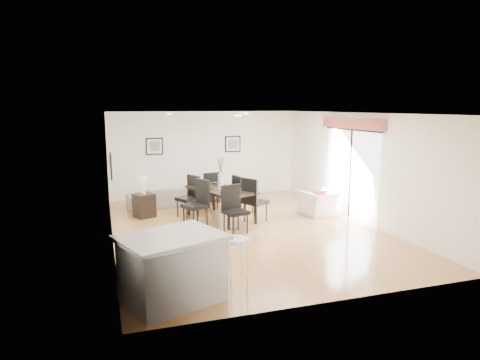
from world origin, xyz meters
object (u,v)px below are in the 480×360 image
object	(u,v)px
dining_table	(221,192)
side_table	(144,205)
dining_chair_efar	(240,192)
kitchen_island	(172,268)
dining_chair_wfar	(190,194)
dining_chair_enear	(253,198)
sofa	(160,197)
armchair	(321,203)
coffee_table	(206,195)
bar_stool	(237,246)
dining_chair_wnear	(199,200)
dining_chair_foot	(210,188)
dining_chair_head	(233,206)

from	to	relation	value
dining_table	side_table	xyz separation A→B (m)	(-1.85, 0.82, -0.41)
dining_table	dining_chair_efar	xyz separation A→B (m)	(0.68, 0.46, -0.14)
dining_chair_efar	kitchen_island	xyz separation A→B (m)	(-2.59, -4.74, -0.07)
dining_chair_wfar	dining_chair_enear	world-z (taller)	dining_chair_enear
dining_chair_wfar	dining_chair_enear	size ratio (longest dim) A/B	0.96
sofa	armchair	xyz separation A→B (m)	(3.94, -2.31, 0.05)
coffee_table	bar_stool	xyz separation A→B (m)	(-1.06, -6.51, 0.56)
dining_chair_wnear	kitchen_island	size ratio (longest dim) A/B	0.65
dining_chair_wfar	dining_chair_efar	bearing A→B (deg)	60.22
dining_chair_enear	coffee_table	distance (m)	2.84
dining_table	dining_chair_foot	bearing A→B (deg)	68.93
sofa	dining_chair_wnear	xyz separation A→B (m)	(0.61, -2.35, 0.36)
dining_chair_head	side_table	distance (m)	2.72
kitchen_island	dining_table	bearing A→B (deg)	45.98
dining_chair_foot	coffee_table	distance (m)	1.13
dining_table	kitchen_island	xyz separation A→B (m)	(-1.92, -4.28, -0.21)
dining_chair_enear	side_table	distance (m)	2.88
dining_chair_foot	bar_stool	world-z (taller)	dining_chair_foot
dining_chair_wnear	coffee_table	distance (m)	2.83
dining_table	dining_chair_wnear	world-z (taller)	dining_chair_wnear
armchair	dining_chair_efar	world-z (taller)	dining_chair_efar
dining_table	kitchen_island	bearing A→B (deg)	-134.55
armchair	dining_chair_head	world-z (taller)	dining_chair_head
sofa	kitchen_island	world-z (taller)	kitchen_island
dining_chair_efar	dining_table	bearing A→B (deg)	112.28
dining_chair_head	side_table	world-z (taller)	dining_chair_head
dining_chair_head	kitchen_island	world-z (taller)	dining_chair_head
dining_chair_wnear	dining_chair_enear	bearing A→B (deg)	62.37
side_table	kitchen_island	distance (m)	5.10
bar_stool	sofa	bearing A→B (deg)	93.33
armchair	dining_chair_efar	xyz separation A→B (m)	(-1.98, 0.86, 0.25)
dining_chair_wnear	side_table	world-z (taller)	dining_chair_wnear
kitchen_island	bar_stool	size ratio (longest dim) A/B	2.00
dining_chair_efar	bar_stool	size ratio (longest dim) A/B	1.19
coffee_table	kitchen_island	xyz separation A→B (m)	(-2.06, -6.51, 0.33)
dining_chair_enear	dining_chair_foot	distance (m)	1.83
armchair	bar_stool	xyz separation A→B (m)	(-3.58, -3.88, 0.42)
armchair	dining_chair_enear	size ratio (longest dim) A/B	0.89
dining_chair_head	coffee_table	distance (m)	3.44
dining_chair_efar	bar_stool	distance (m)	5.00
dining_chair_wnear	dining_chair_efar	world-z (taller)	dining_chair_wnear
dining_chair_head	bar_stool	xyz separation A→B (m)	(-0.90, -3.10, 0.13)
dining_chair_foot	side_table	size ratio (longest dim) A/B	1.70
armchair	coffee_table	world-z (taller)	armchair
dining_chair_efar	dining_chair_head	distance (m)	1.78
dining_chair_wfar	dining_chair_foot	distance (m)	0.96
sofa	dining_chair_wfar	xyz separation A→B (m)	(0.60, -1.39, 0.33)
dining_chair_foot	coffee_table	world-z (taller)	dining_chair_foot
dining_table	sofa	bearing A→B (deg)	103.48
armchair	bar_stool	distance (m)	5.29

